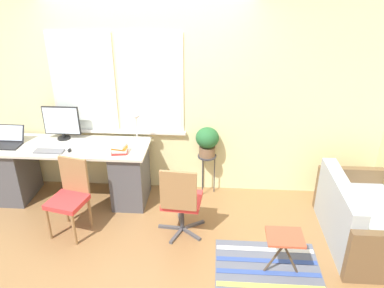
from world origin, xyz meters
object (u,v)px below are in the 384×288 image
mouse (69,150)px  folding_stool (285,240)px  desk_chair_wooden (70,195)px  keyboard (49,151)px  plant_stand (207,160)px  book_stack (119,148)px  laptop (8,141)px  office_chair_swivel (181,200)px  potted_plant (207,140)px  desk_lamp (136,122)px  monitor (62,122)px  couch_loveseat (361,221)px

mouse → folding_stool: 2.68m
desk_chair_wooden → folding_stool: 2.37m
mouse → folding_stool: mouse is taller
keyboard → plant_stand: size_ratio=0.64×
book_stack → laptop: bearing=174.8°
office_chair_swivel → potted_plant: potted_plant is taller
office_chair_swivel → plant_stand: bearing=-101.0°
mouse → book_stack: size_ratio=0.35×
mouse → desk_lamp: (0.79, 0.23, 0.30)m
office_chair_swivel → potted_plant: 1.01m
book_stack → potted_plant: (1.04, 0.43, -0.06)m
mouse → book_stack: book_stack is taller
desk_chair_wooden → folding_stool: bearing=0.6°
monitor → desk_lamp: size_ratio=1.08×
laptop → desk_lamp: desk_lamp is taller
office_chair_swivel → couch_loveseat: (1.99, 0.02, -0.20)m
potted_plant → desk_lamp: bearing=-166.3°
mouse → desk_lamp: bearing=16.4°
couch_loveseat → monitor: bearing=77.1°
potted_plant → folding_stool: (0.80, -1.45, -0.37)m
book_stack → desk_chair_wooden: bearing=-134.0°
laptop → folding_stool: bearing=-19.3°
desk_chair_wooden → couch_loveseat: (3.25, 0.03, -0.21)m
plant_stand → keyboard: bearing=-166.2°
desk_chair_wooden → plant_stand: size_ratio=1.59×
monitor → folding_stool: monitor is taller
potted_plant → folding_stool: potted_plant is taller
monitor → potted_plant: size_ratio=1.20×
laptop → desk_chair_wooden: bearing=-32.8°
keyboard → plant_stand: 1.97m
couch_loveseat → plant_stand: (-1.73, 0.90, 0.22)m
folding_stool → keyboard: bearing=159.9°
keyboard → office_chair_swivel: bearing=-15.5°
monitor → desk_lamp: 1.01m
keyboard → desk_lamp: (1.03, 0.26, 0.31)m
laptop → potted_plant: (2.48, 0.30, -0.05)m
office_chair_swivel → couch_loveseat: office_chair_swivel is taller
desk_chair_wooden → laptop: bearing=160.7°
monitor → office_chair_swivel: size_ratio=0.52×
keyboard → potted_plant: size_ratio=0.91×
couch_loveseat → potted_plant: 2.02m
desk_chair_wooden → potted_plant: 1.80m
book_stack → monitor: bearing=156.5°
plant_stand → potted_plant: potted_plant is taller
monitor → desk_lamp: monitor is taller
mouse → plant_stand: mouse is taller
monitor → office_chair_swivel: bearing=-27.8°
laptop → desk_chair_wooden: laptop is taller
folding_stool → desk_lamp: bearing=143.2°
mouse → plant_stand: bearing=15.0°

